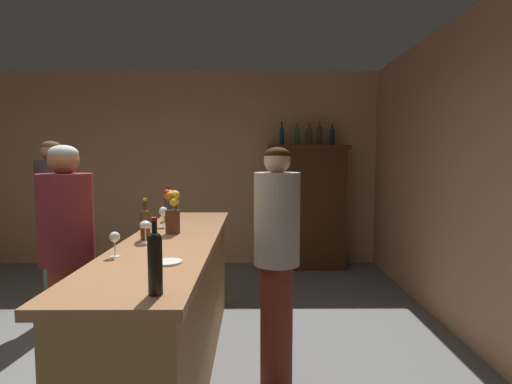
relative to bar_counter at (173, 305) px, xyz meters
The scene contains 19 objects.
wall_back 3.29m from the bar_counter, 99.71° to the left, with size 5.94×0.12×2.81m, color tan.
bar_counter is the anchor object (origin of this frame).
display_cabinet 3.15m from the bar_counter, 64.38° to the left, with size 1.12×0.43×1.74m.
wine_bottle_malbec 1.08m from the bar_counter, 103.26° to the left, with size 0.07×0.07×0.32m.
wine_bottle_rose 0.64m from the bar_counter, 169.55° to the right, with size 0.07×0.07×0.29m.
wine_bottle_pinot 1.36m from the bar_counter, 81.64° to the right, with size 0.06×0.06×0.33m.
wine_glass_front 0.84m from the bar_counter, 112.17° to the right, with size 0.06×0.06×0.15m.
wine_glass_mid 0.64m from the bar_counter, 131.95° to the right, with size 0.08×0.08×0.15m.
wine_glass_rear 0.80m from the bar_counter, 108.91° to the left, with size 0.07×0.07×0.17m.
flower_arrangement 0.69m from the bar_counter, 99.25° to the left, with size 0.12×0.12×0.34m.
cheese_plate 0.85m from the bar_counter, 80.18° to the right, with size 0.15×0.15×0.01m, color white.
display_bottle_left 3.29m from the bar_counter, 70.80° to the left, with size 0.06×0.06×0.32m.
display_bottle_midleft 3.35m from the bar_counter, 67.01° to the left, with size 0.06×0.06×0.31m.
display_bottle_center 3.42m from the bar_counter, 64.13° to the left, with size 0.08×0.08×0.33m.
display_bottle_midright 3.48m from the bar_counter, 61.85° to the left, with size 0.07×0.07×0.35m.
display_bottle_right 3.56m from the bar_counter, 59.13° to the left, with size 0.07×0.07×0.30m.
patron_redhead 1.72m from the bar_counter, 143.32° to the left, with size 0.31×0.31×1.73m.
patron_by_cabinet 0.81m from the bar_counter, 169.96° to the right, with size 0.36×0.36×1.66m.
bartender 0.87m from the bar_counter, 13.43° to the right, with size 0.31×0.31×1.64m.
Camera 1 is at (1.12, -2.50, 1.57)m, focal length 28.33 mm.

